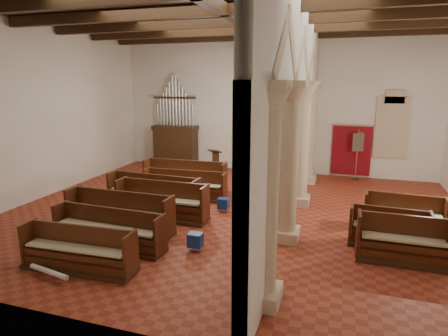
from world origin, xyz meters
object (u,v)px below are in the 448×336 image
(pipe_organ, at_px, (176,139))
(aisle_pew_0, at_px, (402,247))
(lectern, at_px, (216,165))
(processional_banner, at_px, (356,162))
(nave_pew_0, at_px, (79,256))

(pipe_organ, bearing_deg, aisle_pew_0, -39.51)
(pipe_organ, height_order, lectern, pipe_organ)
(lectern, relative_size, processional_banner, 0.58)
(processional_banner, height_order, nave_pew_0, processional_banner)
(nave_pew_0, distance_m, aisle_pew_0, 7.24)
(pipe_organ, xyz_separation_m, nave_pew_0, (2.25, -9.98, -1.05))
(pipe_organ, xyz_separation_m, processional_banner, (8.23, -0.01, -0.61))
(processional_banner, relative_size, aisle_pew_0, 1.07)
(nave_pew_0, bearing_deg, lectern, 86.45)
(lectern, distance_m, nave_pew_0, 8.76)
(lectern, relative_size, nave_pew_0, 0.46)
(nave_pew_0, bearing_deg, pipe_organ, 100.36)
(pipe_organ, xyz_separation_m, lectern, (2.43, -1.22, -0.86))
(pipe_organ, bearing_deg, lectern, -26.69)
(processional_banner, height_order, aisle_pew_0, processional_banner)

